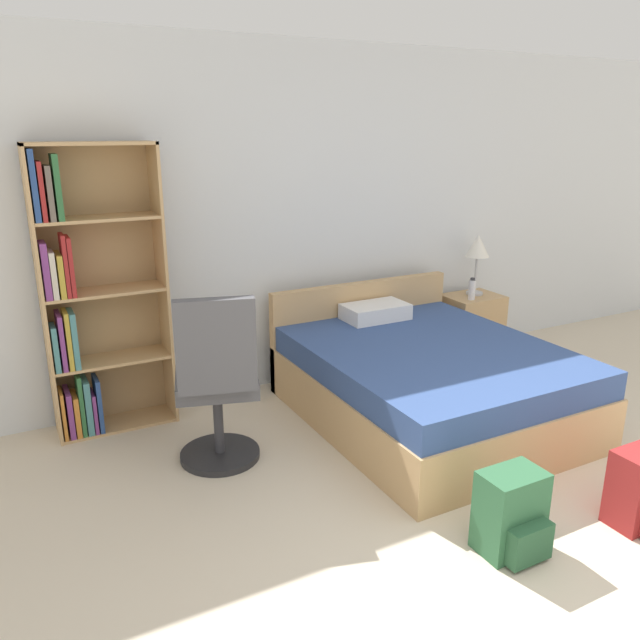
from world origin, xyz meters
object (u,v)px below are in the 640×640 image
office_chair (217,385)px  nightstand (471,326)px  bed (424,379)px  backpack_green (512,515)px  table_lamp (478,249)px  water_bottle (472,289)px  bookshelf (89,301)px

office_chair → nightstand: size_ratio=1.97×
bed → backpack_green: (-0.53, -1.41, -0.08)m
table_lamp → water_bottle: bearing=-139.1°
bed → nightstand: bed is taller
nightstand → table_lamp: 0.69m
table_lamp → backpack_green: 2.92m
nightstand → backpack_green: size_ratio=1.35×
office_chair → nightstand: bearing=16.8°
table_lamp → water_bottle: table_lamp is taller
bookshelf → bed: (2.07, -0.88, -0.62)m
bookshelf → table_lamp: bookshelf is taller
office_chair → bookshelf: bearing=122.7°
office_chair → backpack_green: office_chair is taller
nightstand → water_bottle: bearing=-137.4°
bed → backpack_green: bed is taller
bookshelf → backpack_green: bookshelf is taller
backpack_green → bed: bearing=69.5°
nightstand → table_lamp: table_lamp is taller
bed → office_chair: 1.53m
bed → table_lamp: size_ratio=3.62×
bed → water_bottle: (1.02, 0.71, 0.37)m
table_lamp → office_chair: bearing=-162.9°
table_lamp → water_bottle: size_ratio=2.80×
nightstand → table_lamp: bearing=36.3°
bookshelf → backpack_green: (1.54, -2.29, -0.71)m
office_chair → table_lamp: (2.67, 0.82, 0.44)m
office_chair → bed: bearing=-0.5°
bed → nightstand: size_ratio=3.43×
bed → table_lamp: 1.59m
bookshelf → bed: 2.33m
bookshelf → table_lamp: bearing=-0.7°
bed → bookshelf: bearing=157.0°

